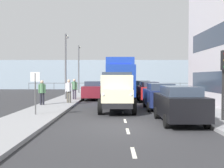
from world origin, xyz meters
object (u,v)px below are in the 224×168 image
object	(u,v)px
car_red_kerbside_2	(148,91)
lorry_cargo_blue	(120,78)
lamp_post_promenade	(66,60)
pedestrian_by_lamp	(69,89)
car_navy_kerbside_1	(160,96)
lamp_post_far	(79,64)
pedestrian_in_dark_coat	(42,90)
traffic_light_near	(224,70)
pedestrian_strolling	(74,87)
car_teal_kerbside_3	(142,88)
street_sign	(35,86)
car_maroon_oppositeside_0	(93,90)
truck_vintage_cream	(117,93)
car_black_kerbside_near	(179,104)

from	to	relation	value
car_red_kerbside_2	lorry_cargo_blue	bearing A→B (deg)	-36.33
car_red_kerbside_2	lamp_post_promenade	xyz separation A→B (m)	(7.36, -0.97, 2.79)
lamp_post_promenade	pedestrian_by_lamp	bearing A→B (deg)	103.42
car_navy_kerbside_1	car_red_kerbside_2	xyz separation A→B (m)	(0.00, -5.62, 0.00)
lamp_post_far	car_navy_kerbside_1	bearing A→B (deg)	115.19
pedestrian_in_dark_coat	traffic_light_near	bearing A→B (deg)	146.62
car_navy_kerbside_1	pedestrian_strolling	distance (m)	8.87
pedestrian_by_lamp	traffic_light_near	xyz separation A→B (m)	(-8.49, 8.19, 1.26)
car_teal_kerbside_3	pedestrian_strolling	xyz separation A→B (m)	(6.51, 5.12, 0.33)
lamp_post_far	street_sign	bearing A→B (deg)	90.55
pedestrian_by_lamp	car_maroon_oppositeside_0	bearing A→B (deg)	-108.39
lamp_post_far	lorry_cargo_blue	bearing A→B (deg)	120.76
car_maroon_oppositeside_0	pedestrian_in_dark_coat	bearing A→B (deg)	62.36
lorry_cargo_blue	car_navy_kerbside_1	size ratio (longest dim) A/B	2.11
truck_vintage_cream	street_sign	size ratio (longest dim) A/B	2.51
car_teal_kerbside_3	lamp_post_far	size ratio (longest dim) A/B	0.73
traffic_light_near	lamp_post_far	distance (m)	22.97
truck_vintage_cream	car_navy_kerbside_1	size ratio (longest dim) A/B	1.45
car_black_kerbside_near	lamp_post_far	distance (m)	22.25
car_teal_kerbside_3	street_sign	world-z (taller)	street_sign
car_maroon_oppositeside_0	lorry_cargo_blue	bearing A→B (deg)	178.55
car_red_kerbside_2	truck_vintage_cream	bearing A→B (deg)	67.05
car_maroon_oppositeside_0	pedestrian_in_dark_coat	xyz separation A→B (m)	(3.18, 6.07, 0.28)
car_red_kerbside_2	pedestrian_strolling	distance (m)	6.53
lorry_cargo_blue	car_maroon_oppositeside_0	size ratio (longest dim) A/B	1.79
lorry_cargo_blue	car_red_kerbside_2	xyz separation A→B (m)	(-2.47, 1.82, -1.18)
pedestrian_in_dark_coat	pedestrian_strolling	size ratio (longest dim) A/B	0.96
truck_vintage_cream	pedestrian_in_dark_coat	xyz separation A→B (m)	(5.30, -2.53, -0.00)
car_black_kerbside_near	car_red_kerbside_2	size ratio (longest dim) A/B	0.98
lamp_post_far	car_maroon_oppositeside_0	bearing A→B (deg)	106.41
pedestrian_in_dark_coat	traffic_light_near	size ratio (longest dim) A/B	0.54
car_red_kerbside_2	traffic_light_near	size ratio (longest dim) A/B	1.30
traffic_light_near	lamp_post_promenade	distance (m)	15.15
pedestrian_in_dark_coat	pedestrian_strolling	bearing A→B (deg)	-109.54
car_teal_kerbside_3	traffic_light_near	distance (m)	16.60
car_maroon_oppositeside_0	pedestrian_in_dark_coat	distance (m)	6.86
lorry_cargo_blue	pedestrian_in_dark_coat	distance (m)	8.31
car_navy_kerbside_1	traffic_light_near	world-z (taller)	traffic_light_near
car_navy_kerbside_1	pedestrian_by_lamp	bearing A→B (deg)	-24.31
street_sign	pedestrian_strolling	bearing A→B (deg)	-94.11
car_teal_kerbside_3	street_sign	bearing A→B (deg)	63.69
car_maroon_oppositeside_0	pedestrian_by_lamp	distance (m)	4.82
lorry_cargo_blue	car_red_kerbside_2	bearing A→B (deg)	143.67
car_teal_kerbside_3	lamp_post_far	xyz separation A→B (m)	(7.37, -4.54, 2.81)
lamp_post_promenade	lamp_post_far	size ratio (longest dim) A/B	0.99
pedestrian_in_dark_coat	pedestrian_by_lamp	world-z (taller)	pedestrian_by_lamp
car_red_kerbside_2	pedestrian_strolling	world-z (taller)	pedestrian_strolling
truck_vintage_cream	car_navy_kerbside_1	distance (m)	3.06
lorry_cargo_blue	lamp_post_promenade	bearing A→B (deg)	9.77
street_sign	pedestrian_by_lamp	bearing A→B (deg)	-96.38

